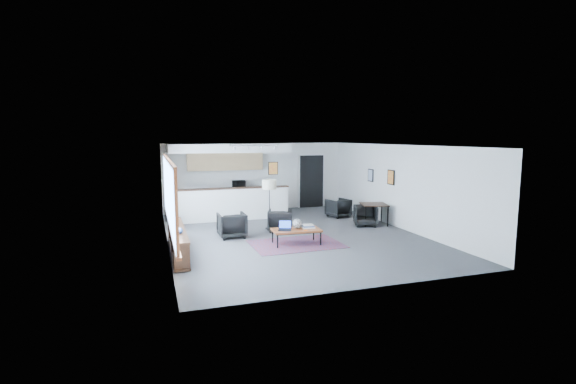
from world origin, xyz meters
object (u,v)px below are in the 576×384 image
object	(u,v)px
coffee_table	(296,230)
dining_chair_far	(338,208)
book_stack	(308,226)
armchair_right	(280,219)
laptop	(285,227)
ceramic_pot	(297,224)
floor_lamp	(269,186)
dining_chair_near	(365,216)
armchair_left	(232,224)
microwave	(239,183)
dining_table	(374,206)

from	to	relation	value
coffee_table	dining_chair_far	world-z (taller)	dining_chair_far
book_stack	armchair_right	distance (m)	1.64
coffee_table	laptop	size ratio (longest dim) A/B	3.14
ceramic_pot	floor_lamp	distance (m)	2.17
armchair_right	dining_chair_near	size ratio (longest dim) A/B	1.17
laptop	floor_lamp	world-z (taller)	floor_lamp
ceramic_pot	dining_chair_near	xyz separation A→B (m)	(2.84, 1.44, -0.24)
book_stack	armchair_left	bearing A→B (deg)	145.03
ceramic_pot	dining_chair_far	distance (m)	4.08
floor_lamp	microwave	world-z (taller)	floor_lamp
laptop	book_stack	distance (m)	0.65
coffee_table	dining_table	distance (m)	3.63
dining_chair_far	dining_chair_near	bearing A→B (deg)	80.79
laptop	coffee_table	bearing A→B (deg)	16.60
floor_lamp	dining_chair_far	world-z (taller)	floor_lamp
dining_chair_far	microwave	xyz separation A→B (m)	(-3.17, 2.01, 0.79)
ceramic_pot	dining_chair_near	size ratio (longest dim) A/B	0.43
dining_chair_far	microwave	world-z (taller)	microwave
book_stack	dining_table	size ratio (longest dim) A/B	0.35
dining_chair_near	microwave	xyz separation A→B (m)	(-3.36, 3.66, 0.79)
armchair_right	dining_chair_near	world-z (taller)	armchair_right
microwave	floor_lamp	bearing A→B (deg)	-77.92
book_stack	dining_chair_near	bearing A→B (deg)	30.06
dining_table	dining_chair_near	world-z (taller)	dining_table
coffee_table	book_stack	distance (m)	0.35
dining_table	microwave	size ratio (longest dim) A/B	2.00
floor_lamp	dining_chair_near	size ratio (longest dim) A/B	2.48
laptop	floor_lamp	xyz separation A→B (m)	(0.15, 2.04, 0.85)
dining_chair_far	ceramic_pot	bearing A→B (deg)	33.70
coffee_table	armchair_left	distance (m)	1.98
ceramic_pot	microwave	xyz separation A→B (m)	(-0.53, 5.10, 0.55)
book_stack	floor_lamp	bearing A→B (deg)	103.87
armchair_left	armchair_right	xyz separation A→B (m)	(1.53, 0.33, -0.03)
dining_chair_near	ceramic_pot	bearing A→B (deg)	-132.10
coffee_table	book_stack	world-z (taller)	book_stack
book_stack	floor_lamp	size ratio (longest dim) A/B	0.23
coffee_table	dining_table	size ratio (longest dim) A/B	1.32
book_stack	microwave	xyz separation A→B (m)	(-0.83, 5.13, 0.64)
coffee_table	ceramic_pot	distance (m)	0.18
coffee_table	armchair_right	bearing A→B (deg)	91.40
dining_chair_far	microwave	bearing A→B (deg)	-48.08
floor_lamp	coffee_table	bearing A→B (deg)	-85.65
dining_table	dining_chair_near	xyz separation A→B (m)	(-0.37, -0.11, -0.31)
dining_table	dining_chair_far	bearing A→B (deg)	109.81
floor_lamp	dining_table	world-z (taller)	floor_lamp
microwave	ceramic_pot	bearing A→B (deg)	-78.02
coffee_table	microwave	size ratio (longest dim) A/B	2.64
armchair_left	dining_chair_far	xyz separation A→B (m)	(4.17, 1.84, -0.08)
book_stack	dining_chair_near	xyz separation A→B (m)	(2.54, 1.47, -0.15)
coffee_table	armchair_right	world-z (taller)	armchair_right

